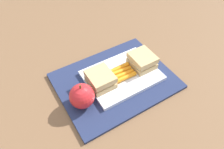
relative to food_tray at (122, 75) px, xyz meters
The scene contains 7 objects.
ground_plane 0.03m from the food_tray, ahead, with size 2.40×2.40×0.00m, color brown.
lunchbag_mat 0.03m from the food_tray, ahead, with size 0.36×0.28×0.01m, color navy.
food_tray is the anchor object (origin of this frame).
sandwich_half_left 0.08m from the food_tray, behind, with size 0.07×0.08×0.04m.
sandwich_half_right 0.08m from the food_tray, ahead, with size 0.07×0.08×0.04m.
carrot_sticks_bundle 0.01m from the food_tray, ahead, with size 0.08×0.06×0.02m.
apple 0.16m from the food_tray, 10.70° to the left, with size 0.07×0.07×0.08m.
Camera 1 is at (0.24, 0.38, 0.53)m, focal length 34.33 mm.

